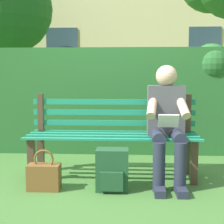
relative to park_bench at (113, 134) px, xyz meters
name	(u,v)px	position (x,y,z in m)	size (l,w,h in m)	color
ground	(112,177)	(0.00, 0.08, -0.46)	(60.00, 60.00, 0.00)	#3D6B2D
park_bench	(113,134)	(0.00, 0.00, 0.00)	(1.82, 0.52, 0.89)	#4C3828
person_seated	(167,120)	(-0.56, 0.18, 0.18)	(0.44, 0.73, 1.20)	#4C4C51
hedge_backdrop	(100,98)	(0.25, -1.25, 0.30)	(5.28, 0.69, 1.53)	#265B28
building_facade	(132,8)	(-0.26, -7.68, 2.85)	(8.18, 3.32, 6.63)	beige
backpack	(112,170)	(-0.02, 0.47, -0.27)	(0.31, 0.27, 0.40)	#1E4728
handbag	(44,176)	(0.64, 0.49, -0.33)	(0.31, 0.15, 0.40)	brown
tree_far	(3,12)	(2.90, -4.49, 2.17)	(2.33, 2.22, 3.82)	brown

